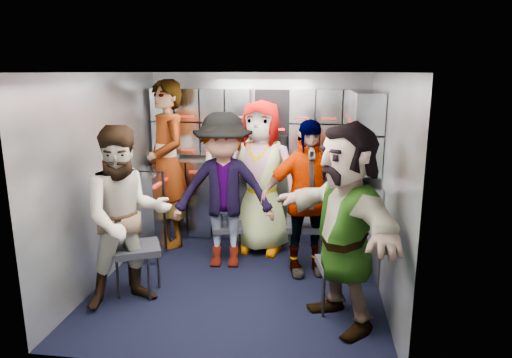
# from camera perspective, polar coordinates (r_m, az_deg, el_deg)

# --- Properties ---
(floor) EXTENTS (3.00, 3.00, 0.00)m
(floor) POSITION_cam_1_polar(r_m,az_deg,el_deg) (4.87, -1.87, -12.36)
(floor) COLOR black
(floor) RESTS_ON ground
(wall_back) EXTENTS (2.80, 0.04, 2.10)m
(wall_back) POSITION_cam_1_polar(r_m,az_deg,el_deg) (5.97, 0.46, 3.08)
(wall_back) COLOR #9499A1
(wall_back) RESTS_ON ground
(wall_left) EXTENTS (0.04, 3.00, 2.10)m
(wall_left) POSITION_cam_1_polar(r_m,az_deg,el_deg) (4.95, -18.17, 0.26)
(wall_left) COLOR #9499A1
(wall_left) RESTS_ON ground
(wall_right) EXTENTS (0.04, 3.00, 2.10)m
(wall_right) POSITION_cam_1_polar(r_m,az_deg,el_deg) (4.50, 15.88, -0.81)
(wall_right) COLOR #9499A1
(wall_right) RESTS_ON ground
(ceiling) EXTENTS (2.80, 3.00, 0.02)m
(ceiling) POSITION_cam_1_polar(r_m,az_deg,el_deg) (4.39, -2.08, 13.17)
(ceiling) COLOR silver
(ceiling) RESTS_ON wall_back
(cart_bank_back) EXTENTS (2.68, 0.38, 0.99)m
(cart_bank_back) POSITION_cam_1_polar(r_m,az_deg,el_deg) (5.89, 0.19, -2.60)
(cart_bank_back) COLOR #90969E
(cart_bank_back) RESTS_ON ground
(cart_bank_left) EXTENTS (0.38, 0.76, 0.99)m
(cart_bank_left) POSITION_cam_1_polar(r_m,az_deg,el_deg) (5.50, -13.26, -4.13)
(cart_bank_left) COLOR #90969E
(cart_bank_left) RESTS_ON ground
(counter) EXTENTS (2.68, 0.42, 0.03)m
(counter) POSITION_cam_1_polar(r_m,az_deg,el_deg) (5.77, 0.19, 2.37)
(counter) COLOR #B6B9BE
(counter) RESTS_ON cart_bank_back
(locker_bank_back) EXTENTS (2.68, 0.28, 0.82)m
(locker_bank_back) POSITION_cam_1_polar(r_m,az_deg,el_deg) (5.76, 0.27, 7.13)
(locker_bank_back) COLOR #90969E
(locker_bank_back) RESTS_ON wall_back
(locker_bank_right) EXTENTS (0.28, 1.00, 0.82)m
(locker_bank_right) POSITION_cam_1_polar(r_m,az_deg,el_deg) (5.09, 13.45, 5.95)
(locker_bank_right) COLOR #90969E
(locker_bank_right) RESTS_ON wall_right
(right_cabinet) EXTENTS (0.28, 1.20, 1.00)m
(right_cabinet) POSITION_cam_1_polar(r_m,az_deg,el_deg) (5.21, 12.97, -5.05)
(right_cabinet) COLOR #90969E
(right_cabinet) RESTS_ON ground
(coffee_niche) EXTENTS (0.46, 0.16, 0.84)m
(coffee_niche) POSITION_cam_1_polar(r_m,az_deg,el_deg) (5.80, 2.13, 6.96)
(coffee_niche) COLOR black
(coffee_niche) RESTS_ON wall_back
(red_latch_strip) EXTENTS (2.60, 0.02, 0.03)m
(red_latch_strip) POSITION_cam_1_polar(r_m,az_deg,el_deg) (5.61, -0.08, 0.63)
(red_latch_strip) COLOR red
(red_latch_strip) RESTS_ON cart_bank_back
(jump_seat_near_left) EXTENTS (0.54, 0.53, 0.49)m
(jump_seat_near_left) POSITION_cam_1_polar(r_m,az_deg,el_deg) (4.55, -14.63, -8.72)
(jump_seat_near_left) COLOR black
(jump_seat_near_left) RESTS_ON ground
(jump_seat_mid_left) EXTENTS (0.41, 0.39, 0.40)m
(jump_seat_mid_left) POSITION_cam_1_polar(r_m,az_deg,el_deg) (5.25, -3.57, -6.24)
(jump_seat_mid_left) COLOR black
(jump_seat_mid_left) RESTS_ON ground
(jump_seat_center) EXTENTS (0.49, 0.47, 0.47)m
(jump_seat_center) POSITION_cam_1_polar(r_m,az_deg,el_deg) (5.64, 0.85, -4.15)
(jump_seat_center) COLOR black
(jump_seat_center) RESTS_ON ground
(jump_seat_mid_right) EXTENTS (0.45, 0.43, 0.50)m
(jump_seat_mid_right) POSITION_cam_1_polar(r_m,az_deg,el_deg) (5.06, 6.23, -6.05)
(jump_seat_mid_right) COLOR black
(jump_seat_mid_right) RESTS_ON ground
(jump_seat_near_right) EXTENTS (0.47, 0.45, 0.47)m
(jump_seat_near_right) POSITION_cam_1_polar(r_m,az_deg,el_deg) (4.17, 10.61, -10.83)
(jump_seat_near_right) COLOR black
(jump_seat_near_right) RESTS_ON ground
(attendant_standing) EXTENTS (0.84, 0.88, 2.02)m
(attendant_standing) POSITION_cam_1_polar(r_m,az_deg,el_deg) (5.63, -11.02, 1.81)
(attendant_standing) COLOR black
(attendant_standing) RESTS_ON ground
(attendant_arc_a) EXTENTS (1.02, 0.97, 1.66)m
(attendant_arc_a) POSITION_cam_1_polar(r_m,az_deg,el_deg) (4.26, -15.84, -4.66)
(attendant_arc_a) COLOR black
(attendant_arc_a) RESTS_ON ground
(attendant_arc_b) EXTENTS (1.15, 0.72, 1.70)m
(attendant_arc_b) POSITION_cam_1_polar(r_m,az_deg,el_deg) (4.94, -4.06, -1.53)
(attendant_arc_b) COLOR black
(attendant_arc_b) RESTS_ON ground
(attendant_arc_c) EXTENTS (0.95, 0.69, 1.80)m
(attendant_arc_c) POSITION_cam_1_polar(r_m,az_deg,el_deg) (5.34, 0.63, 0.20)
(attendant_arc_c) COLOR black
(attendant_arc_c) RESTS_ON ground
(attendant_arc_d) EXTENTS (1.04, 0.66, 1.64)m
(attendant_arc_d) POSITION_cam_1_polar(r_m,az_deg,el_deg) (4.77, 6.28, -2.43)
(attendant_arc_d) COLOR black
(attendant_arc_d) RESTS_ON ground
(attendant_arc_e) EXTENTS (1.29, 1.64, 1.74)m
(attendant_arc_e) POSITION_cam_1_polar(r_m,az_deg,el_deg) (3.84, 11.02, -5.80)
(attendant_arc_e) COLOR black
(attendant_arc_e) RESTS_ON ground
(bottle_left) EXTENTS (0.06, 0.06, 0.24)m
(bottle_left) POSITION_cam_1_polar(r_m,az_deg,el_deg) (5.93, -9.90, 3.80)
(bottle_left) COLOR white
(bottle_left) RESTS_ON counter
(bottle_mid) EXTENTS (0.07, 0.07, 0.26)m
(bottle_mid) POSITION_cam_1_polar(r_m,az_deg,el_deg) (5.79, -4.98, 3.80)
(bottle_mid) COLOR white
(bottle_mid) RESTS_ON counter
(bottle_right) EXTENTS (0.06, 0.06, 0.24)m
(bottle_right) POSITION_cam_1_polar(r_m,az_deg,el_deg) (5.66, 5.17, 3.46)
(bottle_right) COLOR white
(bottle_right) RESTS_ON counter
(cup_left) EXTENTS (0.08, 0.08, 0.09)m
(cup_left) POSITION_cam_1_polar(r_m,az_deg,el_deg) (5.82, -5.89, 3.00)
(cup_left) COLOR tan
(cup_left) RESTS_ON counter
(cup_right) EXTENTS (0.08, 0.08, 0.11)m
(cup_right) POSITION_cam_1_polar(r_m,az_deg,el_deg) (5.65, 7.45, 2.75)
(cup_right) COLOR tan
(cup_right) RESTS_ON counter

